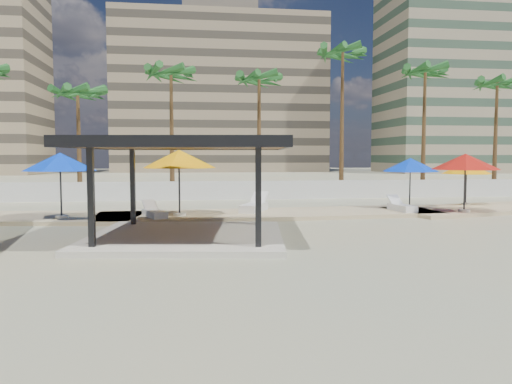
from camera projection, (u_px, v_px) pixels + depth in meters
ground at (248, 242)px, 16.29m from camera, size 200.00×200.00×0.00m
promenade at (270, 213)px, 24.13m from camera, size 44.45×7.97×0.24m
boundary_wall at (218, 191)px, 32.06m from camera, size 56.00×0.30×1.20m
building_mid at (219, 95)px, 92.89m from camera, size 38.00×16.00×30.40m
building_east at (476, 73)px, 86.75m from camera, size 32.00×15.00×36.40m
pavilion_central at (186, 180)px, 16.72m from camera, size 7.52×7.52×3.38m
umbrella_b at (179, 159)px, 21.82m from camera, size 3.94×3.94×2.91m
umbrella_c at (465, 162)px, 23.32m from camera, size 3.81×3.81×2.75m
umbrella_d at (410, 165)px, 25.45m from camera, size 3.24×3.24×2.54m
umbrella_e at (467, 168)px, 26.99m from camera, size 3.26×3.26×2.30m
umbrella_f at (60, 162)px, 20.86m from camera, size 3.66×3.66×2.78m
lounger_a at (154, 213)px, 21.58m from camera, size 1.25×1.95×0.70m
lounger_b at (254, 207)px, 23.85m from camera, size 1.69×2.43×0.89m
lounger_c at (402, 207)px, 24.04m from camera, size 0.83×1.97×0.72m
palm_c at (78, 97)px, 32.48m from camera, size 3.00×3.00×7.76m
palm_d at (171, 78)px, 33.98m from camera, size 3.00×3.00×9.28m
palm_e at (259, 84)px, 34.32m from camera, size 3.00×3.00×8.93m
palm_f at (343, 59)px, 35.19m from camera, size 3.00×3.00×10.91m
palm_g at (425, 77)px, 35.69m from camera, size 3.00×3.00×9.69m
palm_h at (497, 88)px, 37.14m from camera, size 3.00×3.00×9.03m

